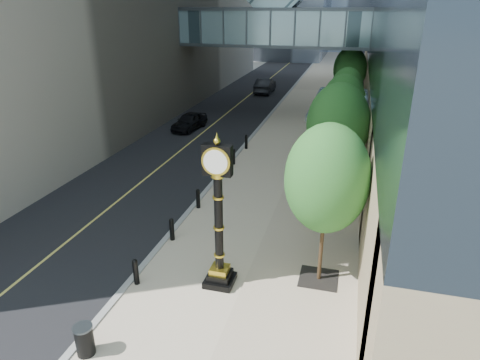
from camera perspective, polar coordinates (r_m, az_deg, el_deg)
name	(u,v)px	position (r m, az deg, el deg)	size (l,w,h in m)	color
ground	(198,316)	(14.64, -5.62, -17.59)	(320.00, 320.00, 0.00)	gray
road	(259,88)	(52.48, 2.50, 12.19)	(8.00, 180.00, 0.02)	black
sidewalk	(326,91)	(51.37, 11.42, 11.57)	(8.00, 180.00, 0.06)	#BFAE93
curb	(292,89)	(51.77, 6.92, 11.93)	(0.25, 180.00, 0.07)	gray
skywalk	(275,24)	(39.11, 4.67, 19.97)	(17.00, 4.20, 5.80)	slate
entrance_canopy	(340,104)	(24.96, 13.21, 9.88)	(3.00, 8.00, 4.38)	#383F44
bollard_row	(209,187)	(22.43, -4.20, -0.91)	(0.20, 16.20, 0.90)	black
street_trees	(343,103)	(26.42, 13.58, 9.94)	(2.95, 28.87, 6.06)	black
street_clock	(219,225)	(14.62, -2.85, -6.03)	(1.02, 1.02, 5.46)	black
trash_bin	(85,341)	(13.74, -20.00, -19.50)	(0.52, 0.52, 0.90)	black
pedestrian	(312,162)	(25.08, 9.63, 2.34)	(0.61, 0.40, 1.66)	beige
car_near	(189,121)	(34.67, -6.76, 7.80)	(1.58, 3.92, 1.34)	black
car_far	(265,86)	(49.37, 3.37, 12.46)	(1.68, 4.83, 1.59)	black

